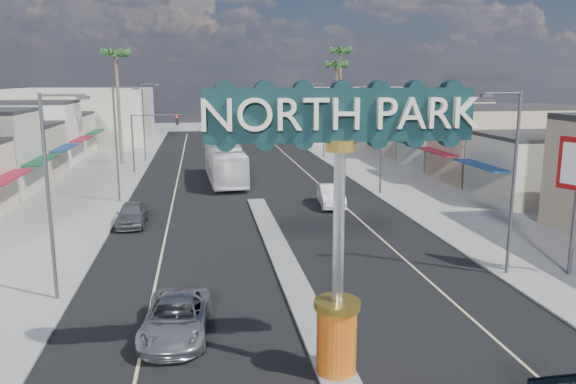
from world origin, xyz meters
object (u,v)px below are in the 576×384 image
object	(u,v)px
palm_right_mid	(337,70)
car_parked_left	(132,214)
palm_right_far	(341,57)
gateway_sign	(339,199)
streetlight_r_mid	(380,134)
suv_left	(176,318)
traffic_signal_right	(327,129)
streetlight_r_far	(323,116)
palm_left_far	(116,60)
streetlight_l_mid	(118,138)
streetlight_r_near	(511,175)
traffic_signal_left	(151,131)
streetlight_l_near	(52,187)
streetlight_l_far	(145,118)
city_bus	(225,163)
car_parked_right	(331,196)

from	to	relation	value
palm_right_mid	car_parked_left	distance (m)	40.97
palm_right_far	gateway_sign	bearing A→B (deg)	-104.03
streetlight_r_mid	gateway_sign	bearing A→B (deg)	-110.42
palm_right_far	suv_left	xyz separation A→B (m)	(-20.29, -56.24, -11.67)
traffic_signal_right	streetlight_r_far	xyz separation A→B (m)	(1.25, 8.01, 0.79)
palm_left_far	traffic_signal_right	bearing A→B (deg)	-15.15
car_parked_left	gateway_sign	bearing A→B (deg)	-66.62
streetlight_l_mid	streetlight_r_near	world-z (taller)	same
palm_left_far	traffic_signal_left	bearing A→B (deg)	-57.57
streetlight_r_near	traffic_signal_left	bearing A→B (deg)	119.99
streetlight_l_near	car_parked_left	distance (m)	13.55
streetlight_l_far	palm_right_far	size ratio (longest dim) A/B	0.64
palm_left_far	palm_right_far	size ratio (longest dim) A/B	0.93
palm_left_far	streetlight_l_far	bearing A→B (deg)	37.92
gateway_sign	palm_right_far	xyz separation A→B (m)	(15.00, 60.02, 6.46)
traffic_signal_right	palm_right_far	xyz separation A→B (m)	(5.82, 18.01, 8.11)
traffic_signal_left	city_bus	world-z (taller)	traffic_signal_left
suv_left	car_parked_right	distance (m)	23.17
gateway_sign	traffic_signal_left	bearing A→B (deg)	102.33
palm_right_mid	palm_right_far	size ratio (longest dim) A/B	0.86
streetlight_l_near	streetlight_r_near	distance (m)	20.87
streetlight_l_mid	palm_right_mid	xyz separation A→B (m)	(23.43, 26.00, 5.54)
streetlight_r_mid	palm_left_far	distance (m)	31.47
streetlight_l_near	streetlight_r_mid	xyz separation A→B (m)	(20.87, 20.00, 0.00)
palm_right_far	traffic_signal_left	bearing A→B (deg)	-143.33
streetlight_l_far	palm_right_mid	distance (m)	24.41
traffic_signal_left	car_parked_right	size ratio (longest dim) A/B	1.22
traffic_signal_left	traffic_signal_right	size ratio (longest dim) A/B	1.00
streetlight_l_mid	palm_right_mid	distance (m)	35.44
streetlight_r_near	streetlight_r_far	size ratio (longest dim) A/B	1.00
palm_left_far	city_bus	size ratio (longest dim) A/B	1.03
traffic_signal_left	traffic_signal_right	world-z (taller)	same
gateway_sign	streetlight_l_far	distance (m)	51.10
streetlight_r_near	car_parked_right	distance (m)	17.53
streetlight_r_mid	suv_left	xyz separation A→B (m)	(-15.73, -24.24, -4.35)
traffic_signal_right	palm_left_far	bearing A→B (deg)	164.85
streetlight_l_mid	car_parked_right	bearing A→B (deg)	-13.17
streetlight_r_mid	streetlight_r_far	distance (m)	22.00
traffic_signal_right	streetlight_r_mid	size ratio (longest dim) A/B	0.67
traffic_signal_left	palm_right_far	bearing A→B (deg)	36.67
streetlight_l_near	streetlight_l_far	xyz separation A→B (m)	(0.00, 42.00, 0.00)
streetlight_l_mid	streetlight_l_far	world-z (taller)	same
traffic_signal_right	traffic_signal_left	bearing A→B (deg)	180.00
traffic_signal_left	car_parked_right	xyz separation A→B (m)	(14.68, -17.72, -3.46)
traffic_signal_right	palm_right_far	size ratio (longest dim) A/B	0.43
streetlight_l_mid	streetlight_l_far	bearing A→B (deg)	90.00
streetlight_r_mid	suv_left	world-z (taller)	streetlight_r_mid
streetlight_l_far	streetlight_r_mid	bearing A→B (deg)	-46.52
streetlight_l_mid	palm_left_far	size ratio (longest dim) A/B	0.69
city_bus	traffic_signal_left	bearing A→B (deg)	136.64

